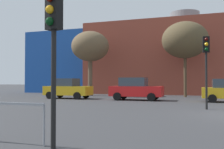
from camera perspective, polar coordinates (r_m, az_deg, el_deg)
The scene contains 7 objects.
building_backdrop at distance 37.37m, azimuth 15.62°, elevation 2.98°, with size 43.17×13.58×11.05m.
parked_car_0 at distance 24.29m, azimuth -9.70°, elevation -3.04°, with size 4.25×2.08×1.84m.
parked_car_1 at distance 22.01m, azimuth 5.21°, elevation -3.15°, with size 4.36×2.14×1.89m.
traffic_light_near_left at distance 6.35m, azimuth -12.73°, elevation 8.92°, with size 0.40×0.39×3.68m.
traffic_light_island at distance 15.59m, azimuth 19.89°, elevation 3.87°, with size 0.39×0.38×4.09m.
bare_tree_0 at distance 27.63m, azimuth 15.64°, elevation 7.25°, with size 4.63×4.63×7.62m.
bare_tree_1 at distance 29.26m, azimuth -4.78°, elevation 6.04°, with size 4.19×4.19×7.15m.
Camera 1 is at (-1.93, -13.19, 1.56)m, focal length 41.85 mm.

